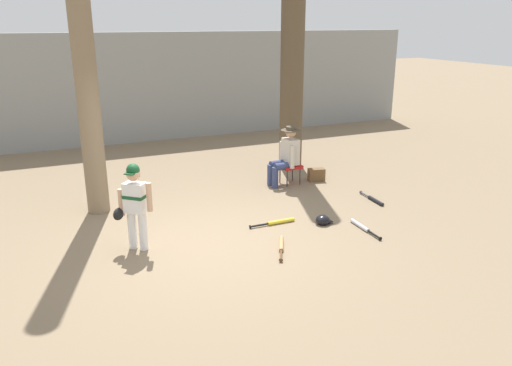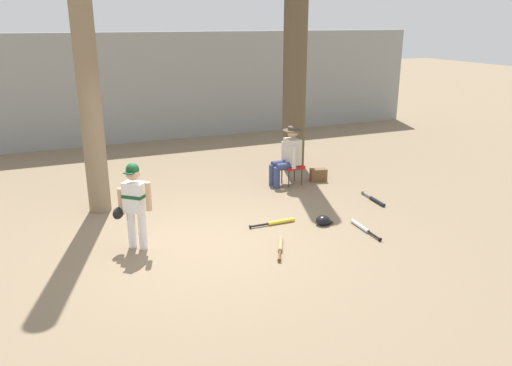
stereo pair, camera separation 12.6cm
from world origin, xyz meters
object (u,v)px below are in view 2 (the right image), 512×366
at_px(tree_behind_spectator, 295,49).
at_px(bat_aluminum_silver, 362,227).
at_px(young_ballplayer, 134,201).
at_px(tree_near_player, 84,43).
at_px(handbag_beside_stool, 318,175).
at_px(bat_black_composite, 375,200).
at_px(batting_helmet_black, 323,220).
at_px(seated_spectator, 288,154).
at_px(bat_yellow_trainer, 278,222).
at_px(bat_wood_tan, 280,246).
at_px(folding_stool, 292,167).

relative_size(tree_behind_spectator, bat_aluminum_silver, 7.40).
bearing_deg(young_ballplayer, bat_aluminum_silver, -11.65).
height_order(tree_near_player, handbag_beside_stool, tree_near_player).
bearing_deg(young_ballplayer, bat_black_composite, 3.53).
bearing_deg(tree_behind_spectator, batting_helmet_black, -108.72).
relative_size(tree_behind_spectator, bat_black_composite, 7.97).
distance_m(tree_behind_spectator, bat_aluminum_silver, 4.63).
relative_size(young_ballplayer, seated_spectator, 1.09).
bearing_deg(bat_black_composite, bat_aluminum_silver, -134.21).
xyz_separation_m(tree_near_player, young_ballplayer, (0.31, -1.84, -2.13)).
xyz_separation_m(handbag_beside_stool, bat_yellow_trainer, (-1.80, -1.81, -0.10)).
bearing_deg(bat_black_composite, tree_behind_spectator, 96.29).
bearing_deg(tree_behind_spectator, bat_wood_tan, -119.18).
relative_size(bat_yellow_trainer, bat_wood_tan, 1.12).
relative_size(bat_yellow_trainer, batting_helmet_black, 2.79).
distance_m(young_ballplayer, folding_stool, 3.98).
height_order(bat_wood_tan, batting_helmet_black, batting_helmet_black).
bearing_deg(handbag_beside_stool, folding_stool, 177.07).
distance_m(handbag_beside_stool, bat_black_composite, 1.59).
distance_m(seated_spectator, bat_yellow_trainer, 2.22).
xyz_separation_m(bat_yellow_trainer, batting_helmet_black, (0.68, -0.31, 0.04)).
relative_size(folding_stool, batting_helmet_black, 1.43).
bearing_deg(bat_yellow_trainer, folding_stool, 57.25).
distance_m(folding_stool, seated_spectator, 0.29).
xyz_separation_m(tree_near_player, bat_black_composite, (4.76, -1.56, -2.84)).
distance_m(bat_aluminum_silver, bat_black_composite, 1.38).
bearing_deg(bat_wood_tan, bat_aluminum_silver, 4.17).
height_order(bat_black_composite, batting_helmet_black, batting_helmet_black).
bearing_deg(bat_aluminum_silver, batting_helmet_black, 138.59).
height_order(tree_near_player, young_ballplayer, tree_near_player).
distance_m(young_ballplayer, handbag_beside_stool, 4.54).
distance_m(seated_spectator, bat_black_composite, 1.99).
bearing_deg(bat_black_composite, handbag_beside_stool, 102.07).
xyz_separation_m(tree_near_player, bat_wood_tan, (2.27, -2.66, -2.84)).
distance_m(bat_yellow_trainer, bat_aluminum_silver, 1.38).
bearing_deg(seated_spectator, tree_behind_spectator, 58.78).
xyz_separation_m(young_ballplayer, bat_wood_tan, (1.96, -0.83, -0.71)).
bearing_deg(young_ballplayer, bat_yellow_trainer, 0.48).
relative_size(folding_stool, bat_aluminum_silver, 0.51).
xyz_separation_m(handbag_beside_stool, bat_black_composite, (0.33, -1.56, -0.10)).
height_order(tree_behind_spectator, bat_black_composite, tree_behind_spectator).
distance_m(folding_stool, batting_helmet_black, 2.23).
relative_size(young_ballplayer, folding_stool, 3.13).
distance_m(bat_wood_tan, batting_helmet_black, 1.17).
relative_size(tree_near_player, bat_black_composite, 8.36).
relative_size(tree_behind_spectator, bat_wood_tan, 8.35).
bearing_deg(handbag_beside_stool, bat_black_composite, -77.93).
distance_m(folding_stool, bat_yellow_trainer, 2.22).
xyz_separation_m(bat_yellow_trainer, bat_wood_tan, (-0.36, -0.85, -0.00)).
distance_m(handbag_beside_stool, bat_yellow_trainer, 2.55).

